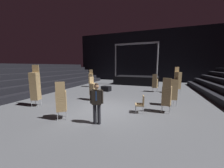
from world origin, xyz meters
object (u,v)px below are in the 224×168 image
at_px(chair_stack_rear_left, 173,89).
at_px(loose_chair_near_man, 141,103).
at_px(man_with_tie, 97,101).
at_px(equipment_road_case, 106,89).
at_px(chair_stack_front_right, 35,86).
at_px(chair_stack_mid_right, 155,83).
at_px(chair_stack_front_left, 93,89).
at_px(stage_riser, 137,80).
at_px(chair_stack_mid_centre, 167,95).
at_px(chair_stack_rear_centre, 91,78).
at_px(chair_stack_mid_left, 178,80).
at_px(chair_stack_rear_right, 61,100).

distance_m(chair_stack_rear_left, loose_chair_near_man, 2.64).
height_order(man_with_tie, equipment_road_case, man_with_tie).
xyz_separation_m(chair_stack_front_right, chair_stack_mid_right, (6.82, 7.17, -0.42)).
bearing_deg(man_with_tie, chair_stack_front_left, -77.35).
distance_m(chair_stack_front_left, chair_stack_mid_right, 6.26).
bearing_deg(chair_stack_mid_right, stage_riser, 130.51).
height_order(chair_stack_mid_centre, chair_stack_rear_centre, chair_stack_rear_centre).
xyz_separation_m(chair_stack_mid_left, loose_chair_near_man, (-2.47, -6.14, -0.66)).
relative_size(chair_stack_mid_right, chair_stack_rear_left, 0.80).
bearing_deg(chair_stack_front_right, loose_chair_near_man, 170.54).
relative_size(chair_stack_front_left, equipment_road_case, 1.90).
bearing_deg(chair_stack_rear_centre, chair_stack_mid_right, 159.39).
relative_size(chair_stack_rear_right, equipment_road_case, 1.99).
bearing_deg(man_with_tie, chair_stack_rear_right, -15.27).
relative_size(chair_stack_front_left, chair_stack_mid_left, 0.72).
xyz_separation_m(chair_stack_rear_right, loose_chair_near_man, (3.40, 2.07, -0.37)).
bearing_deg(chair_stack_mid_left, chair_stack_mid_right, -29.23).
bearing_deg(loose_chair_near_man, chair_stack_rear_right, 108.75).
bearing_deg(chair_stack_mid_left, equipment_road_case, -18.94).
xyz_separation_m(chair_stack_mid_left, chair_stack_rear_centre, (-9.19, 0.43, -0.17)).
relative_size(chair_stack_mid_left, chair_stack_mid_right, 1.40).
xyz_separation_m(man_with_tie, chair_stack_front_left, (-1.98, 3.38, -0.16)).
bearing_deg(equipment_road_case, chair_stack_front_left, -82.43).
relative_size(man_with_tie, chair_stack_mid_right, 1.05).
relative_size(chair_stack_mid_centre, chair_stack_rear_centre, 0.92).
bearing_deg(chair_stack_rear_left, chair_stack_rear_centre, 45.17).
bearing_deg(chair_stack_mid_left, chair_stack_rear_right, 24.26).
relative_size(stage_riser, loose_chair_near_man, 6.01).
distance_m(stage_riser, chair_stack_rear_right, 12.90).
relative_size(chair_stack_mid_right, chair_stack_rear_right, 0.95).
bearing_deg(chair_stack_mid_centre, loose_chair_near_man, -146.06).
bearing_deg(stage_riser, chair_stack_rear_left, -67.34).
distance_m(chair_stack_front_left, chair_stack_rear_right, 3.46).
bearing_deg(chair_stack_mid_left, chair_stack_mid_centre, 47.76).
bearing_deg(stage_riser, chair_stack_front_right, -110.08).
relative_size(chair_stack_front_right, chair_stack_mid_centre, 1.36).
relative_size(chair_stack_front_left, chair_stack_rear_left, 0.80).
bearing_deg(chair_stack_rear_right, man_with_tie, -33.95).
bearing_deg(stage_riser, chair_stack_mid_left, -46.02).
relative_size(stage_riser, man_with_tie, 3.18).
height_order(chair_stack_mid_right, chair_stack_rear_right, chair_stack_rear_right).
distance_m(chair_stack_mid_centre, loose_chair_near_man, 1.44).
bearing_deg(equipment_road_case, stage_riser, 70.70).
distance_m(chair_stack_mid_right, equipment_road_case, 4.78).
xyz_separation_m(chair_stack_front_right, loose_chair_near_man, (6.28, 1.06, -0.75)).
xyz_separation_m(man_with_tie, chair_stack_mid_centre, (2.87, 2.53, -0.07)).
relative_size(stage_riser, chair_stack_front_right, 2.22).
distance_m(chair_stack_front_right, chair_stack_rear_left, 8.53).
bearing_deg(stage_riser, man_with_tie, -88.32).
bearing_deg(chair_stack_rear_left, chair_stack_front_right, 94.56).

